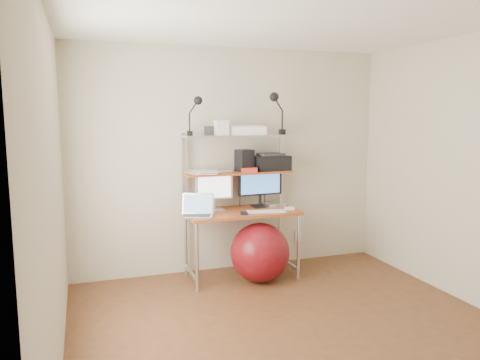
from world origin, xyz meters
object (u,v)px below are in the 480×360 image
object	(u,v)px
monitor_silver	(214,188)
printer	(271,162)
exercise_ball	(260,252)
laptop	(197,211)
monitor_black	(260,183)

from	to	relation	value
monitor_silver	printer	distance (m)	0.71
monitor_silver	exercise_ball	distance (m)	0.84
laptop	exercise_ball	bearing A→B (deg)	14.76
monitor_silver	printer	bearing A→B (deg)	-1.97
laptop	printer	distance (m)	1.04
monitor_black	exercise_ball	world-z (taller)	monitor_black
monitor_silver	exercise_ball	world-z (taller)	monitor_silver
monitor_black	printer	world-z (taller)	printer
printer	exercise_ball	distance (m)	1.01
monitor_silver	printer	size ratio (longest dim) A/B	1.12
laptop	printer	xyz separation A→B (m)	(0.91, 0.24, 0.45)
printer	monitor_silver	bearing A→B (deg)	177.65
monitor_silver	monitor_black	bearing A→B (deg)	-0.46
printer	exercise_ball	xyz separation A→B (m)	(-0.25, -0.33, -0.92)
monitor_black	printer	distance (m)	0.26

